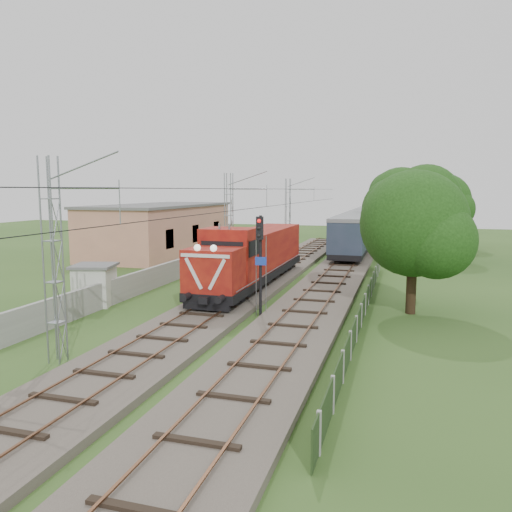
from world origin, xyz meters
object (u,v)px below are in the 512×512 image
(relay_hut, at_px, (95,285))
(signal_post, at_px, (260,248))
(locomotive, at_px, (253,256))
(coach_rake, at_px, (379,211))

(relay_hut, bearing_deg, signal_post, -0.09)
(locomotive, xyz_separation_m, coach_rake, (5.00, 68.76, 0.32))
(locomotive, xyz_separation_m, signal_post, (2.71, -7.52, 1.46))
(coach_rake, height_order, signal_post, signal_post)
(locomotive, distance_m, relay_hut, 10.59)
(coach_rake, distance_m, relay_hut, 77.28)
(relay_hut, bearing_deg, coach_rake, 80.77)
(locomotive, bearing_deg, relay_hut, -134.59)
(coach_rake, xyz_separation_m, signal_post, (-2.29, -76.29, 1.14))
(signal_post, xyz_separation_m, relay_hut, (-10.11, 0.02, -2.50))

